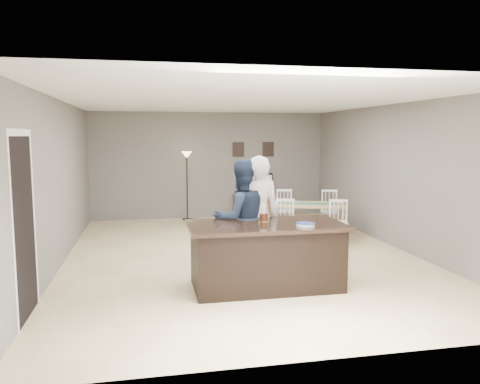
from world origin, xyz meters
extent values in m
plane|color=#CAB281|center=(0.00, 0.00, 0.00)|extent=(8.00, 8.00, 0.00)
plane|color=slate|center=(0.00, 4.00, 1.35)|extent=(6.00, 0.00, 6.00)
plane|color=slate|center=(0.00, -4.00, 1.35)|extent=(6.00, 0.00, 6.00)
plane|color=slate|center=(-3.00, 0.00, 1.35)|extent=(0.00, 8.00, 8.00)
plane|color=slate|center=(3.00, 0.00, 1.35)|extent=(0.00, 8.00, 8.00)
plane|color=white|center=(0.00, 0.00, 2.70)|extent=(8.00, 8.00, 0.00)
cube|color=black|center=(0.00, -1.80, 0.42)|extent=(2.00, 1.00, 0.85)
cube|color=black|center=(0.00, -1.80, 0.88)|extent=(2.15, 1.10, 0.05)
cube|color=brown|center=(1.20, 3.77, 0.30)|extent=(1.20, 0.40, 0.60)
imported|color=black|center=(1.20, 3.84, 0.86)|extent=(0.91, 0.12, 0.53)
plane|color=orange|center=(1.20, 3.76, 0.87)|extent=(0.78, 0.00, 0.78)
cube|color=black|center=(0.75, 3.98, 1.75)|extent=(0.30, 0.02, 0.38)
cube|color=black|center=(1.55, 3.98, 1.75)|extent=(0.30, 0.02, 0.38)
plane|color=black|center=(-2.99, -2.30, 1.05)|extent=(0.00, 2.10, 2.10)
plane|color=white|center=(-2.99, -2.30, 2.14)|extent=(0.00, 1.02, 1.02)
imported|color=#BBBBC0|center=(0.01, -1.25, 0.91)|extent=(0.73, 0.54, 1.82)
imported|color=#1B263C|center=(-0.24, -1.25, 0.88)|extent=(0.95, 0.80, 1.76)
cylinder|color=gold|center=(0.01, -1.63, 0.90)|extent=(0.15, 0.15, 0.00)
cylinder|color=#3E2111|center=(0.01, -1.63, 0.96)|extent=(0.11, 0.11, 0.10)
cylinder|color=white|center=(0.01, -1.63, 1.06)|extent=(0.02, 0.02, 0.11)
sphere|color=#FFBF4C|center=(0.01, -1.63, 1.13)|extent=(0.02, 0.02, 0.02)
cylinder|color=white|center=(0.47, -2.07, 0.91)|extent=(0.25, 0.25, 0.01)
cylinder|color=white|center=(0.47, -2.07, 0.92)|extent=(0.25, 0.25, 0.01)
cylinder|color=white|center=(0.47, -2.07, 0.93)|extent=(0.25, 0.25, 0.01)
cylinder|color=#2D468A|center=(0.47, -2.07, 0.94)|extent=(0.25, 0.25, 0.00)
cube|color=tan|center=(1.72, 1.24, 0.67)|extent=(1.65, 1.21, 0.04)
cylinder|color=tan|center=(0.98, 1.10, 0.33)|extent=(0.06, 0.06, 0.65)
cylinder|color=tan|center=(2.45, 1.39, 0.33)|extent=(0.06, 0.06, 0.65)
cube|color=#39674F|center=(1.72, 1.24, 0.70)|extent=(1.33, 0.67, 0.01)
cube|color=silver|center=(1.05, 0.77, 0.41)|extent=(0.47, 0.46, 0.04)
cylinder|color=silver|center=(0.86, 0.67, 0.20)|extent=(0.03, 0.03, 0.40)
cylinder|color=silver|center=(1.24, 0.86, 0.20)|extent=(0.03, 0.03, 0.40)
cube|color=silver|center=(1.00, 0.61, 0.88)|extent=(0.34, 0.12, 0.05)
cube|color=silver|center=(2.02, 0.48, 0.41)|extent=(0.47, 0.46, 0.04)
cylinder|color=silver|center=(1.83, 0.39, 0.20)|extent=(0.03, 0.03, 0.40)
cylinder|color=silver|center=(2.22, 0.58, 0.20)|extent=(0.03, 0.03, 0.40)
cube|color=silver|center=(1.98, 0.32, 0.88)|extent=(0.34, 0.12, 0.05)
cube|color=silver|center=(1.41, 2.01, 0.41)|extent=(0.47, 0.46, 0.04)
cylinder|color=silver|center=(1.60, 2.10, 0.20)|extent=(0.03, 0.03, 0.40)
cylinder|color=silver|center=(1.22, 1.91, 0.20)|extent=(0.03, 0.03, 0.40)
cube|color=silver|center=(1.45, 2.16, 0.88)|extent=(0.34, 0.12, 0.05)
cube|color=silver|center=(2.38, 1.72, 0.41)|extent=(0.47, 0.46, 0.04)
cylinder|color=silver|center=(2.57, 1.82, 0.20)|extent=(0.03, 0.03, 0.40)
cylinder|color=silver|center=(2.19, 1.63, 0.20)|extent=(0.03, 0.03, 0.40)
cube|color=silver|center=(2.43, 1.88, 0.88)|extent=(0.34, 0.12, 0.05)
cylinder|color=black|center=(-0.61, 3.70, 0.01)|extent=(0.26, 0.26, 0.03)
cylinder|color=black|center=(-0.61, 3.70, 0.81)|extent=(0.03, 0.03, 1.58)
cone|color=#F6CF87|center=(-0.61, 3.70, 1.63)|extent=(0.26, 0.26, 0.17)
camera|label=1|loc=(-1.61, -7.95, 2.10)|focal=35.00mm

